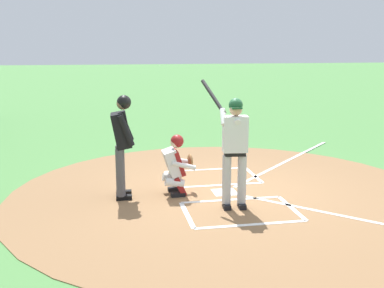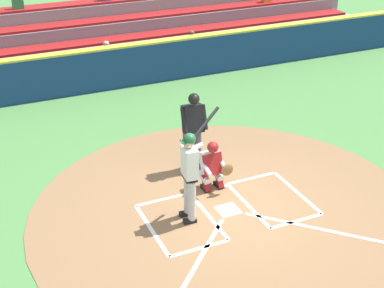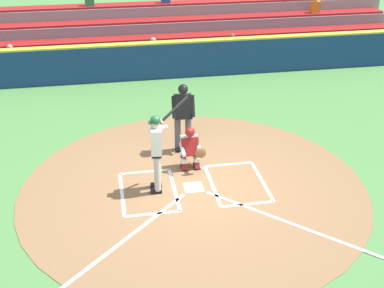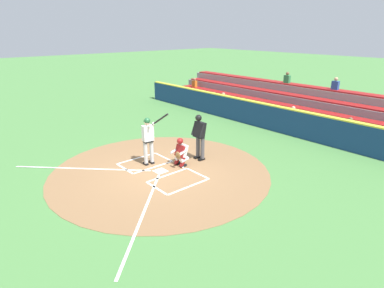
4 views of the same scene
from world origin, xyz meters
The scene contains 9 objects.
ground_plane centered at (0.00, 0.00, 0.00)m, with size 120.00×120.00×0.00m, color #4C8442.
dirt_circle centered at (0.00, 0.00, 0.01)m, with size 8.00×8.00×0.01m, color olive.
home_plate_and_chalk centered at (0.00, 0.88, 0.01)m, with size 7.93×4.91×0.01m.
batter centered at (0.81, -0.06, 1.10)m, with size 0.99×0.64×2.13m.
catcher centered at (-0.09, -0.90, 0.59)m, with size 0.60×0.60×1.13m.
plate_umpire centered at (-0.07, -1.87, 1.08)m, with size 0.59×0.42×1.86m.
baseball centered at (-0.34, -0.80, 0.04)m, with size 0.07×0.07×0.07m, color white.
backstop_wall centered at (0.00, -7.50, 0.65)m, with size 22.00×0.36×1.31m.
bleacher_stand centered at (0.00, -10.20, 0.71)m, with size 20.00×3.40×2.55m.
Camera 3 is at (1.83, 10.08, 6.44)m, focal length 48.65 mm.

